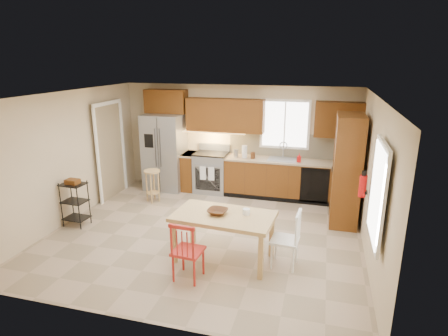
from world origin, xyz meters
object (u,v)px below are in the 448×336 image
object	(u,v)px
pantry	(347,170)
chair_white	(285,239)
table_bowl	(218,214)
soap_bottle	(299,158)
range_stove	(211,173)
table_jar	(246,213)
fire_extinguisher	(363,186)
refrigerator	(165,152)
dining_table	(224,237)
bar_stool	(153,186)
chair_red	(188,250)
utility_cart	(75,204)

from	to	relation	value
pantry	chair_white	distance (m)	2.23
table_bowl	soap_bottle	bearing A→B (deg)	70.66
range_stove	table_jar	size ratio (longest dim) A/B	7.08
fire_extinguisher	refrigerator	bearing A→B (deg)	155.48
soap_bottle	table_bowl	world-z (taller)	soap_bottle
refrigerator	table_jar	bearing A→B (deg)	-47.41
dining_table	range_stove	bearing A→B (deg)	114.84
soap_bottle	dining_table	bearing A→B (deg)	-107.63
refrigerator	bar_stool	world-z (taller)	refrigerator
chair_red	table_jar	xyz separation A→B (m)	(0.69, 0.75, 0.34)
range_stove	dining_table	distance (m)	3.18
bar_stool	table_jar	bearing A→B (deg)	-51.51
refrigerator	dining_table	size ratio (longest dim) A/B	1.18
pantry	soap_bottle	bearing A→B (deg)	136.55
table_bowl	table_jar	distance (m)	0.45
table_bowl	dining_table	bearing A→B (deg)	0.00
soap_bottle	chair_red	bearing A→B (deg)	-109.71
chair_red	soap_bottle	bearing A→B (deg)	74.72
soap_bottle	pantry	xyz separation A→B (m)	(0.95, -0.90, 0.05)
fire_extinguisher	table_jar	world-z (taller)	fire_extinguisher
chair_red	chair_white	distance (m)	1.48
fire_extinguisher	utility_cart	xyz separation A→B (m)	(-5.12, -0.46, -0.66)
fire_extinguisher	utility_cart	distance (m)	5.18
soap_bottle	utility_cart	size ratio (longest dim) A/B	0.22
dining_table	table_jar	size ratio (longest dim) A/B	11.86
table_jar	utility_cart	size ratio (longest dim) A/B	0.15
utility_cart	table_jar	bearing A→B (deg)	-3.13
dining_table	bar_stool	world-z (taller)	dining_table
soap_bottle	pantry	world-z (taller)	pantry
dining_table	table_jar	world-z (taller)	table_jar
range_stove	chair_white	bearing A→B (deg)	-54.91
fire_extinguisher	soap_bottle	bearing A→B (deg)	120.53
table_bowl	bar_stool	distance (m)	2.92
table_bowl	utility_cart	world-z (taller)	utility_cart
range_stove	pantry	world-z (taller)	pantry
table_bowl	utility_cart	distance (m)	3.01
chair_white	table_bowl	size ratio (longest dim) A/B	2.90
refrigerator	table_bowl	distance (m)	3.64
chair_white	utility_cart	distance (m)	4.02
bar_stool	utility_cart	size ratio (longest dim) A/B	0.83
chair_red	utility_cart	xyz separation A→B (m)	(-2.70, 1.14, -0.02)
dining_table	refrigerator	bearing A→B (deg)	132.15
dining_table	table_jar	xyz separation A→B (m)	(0.34, 0.10, 0.41)
pantry	fire_extinguisher	size ratio (longest dim) A/B	5.83
pantry	chair_white	world-z (taller)	pantry
refrigerator	table_bowl	size ratio (longest dim) A/B	5.83
soap_bottle	fire_extinguisher	xyz separation A→B (m)	(1.15, -1.95, 0.10)
soap_bottle	range_stove	bearing A→B (deg)	177.60
utility_cart	soap_bottle	bearing A→B (deg)	34.73
utility_cart	table_bowl	bearing A→B (deg)	-5.92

